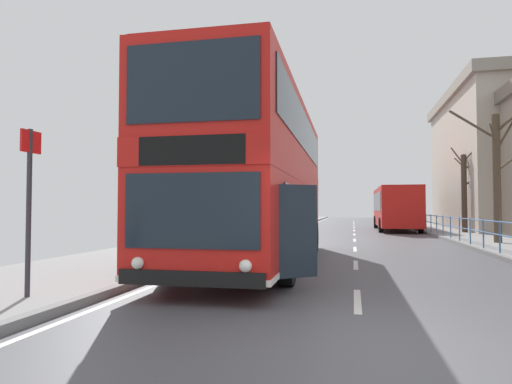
% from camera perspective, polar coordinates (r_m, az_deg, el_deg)
% --- Properties ---
extents(ground, '(15.80, 140.00, 0.20)m').
position_cam_1_polar(ground, '(5.35, 5.02, -18.49)').
color(ground, '#4C4C51').
extents(double_decker_bus_main, '(3.34, 11.28, 4.49)m').
position_cam_1_polar(double_decker_bus_main, '(12.42, 0.47, 1.61)').
color(double_decker_bus_main, red).
rests_on(double_decker_bus_main, ground).
extents(background_bus_far_lane, '(2.69, 10.39, 2.96)m').
position_cam_1_polar(background_bus_far_lane, '(32.95, 17.46, -1.87)').
color(background_bus_far_lane, red).
rests_on(background_bus_far_lane, ground).
extents(pedestrian_railing_far_kerb, '(0.05, 27.13, 1.03)m').
position_cam_1_polar(pedestrian_railing_far_kerb, '(18.60, 26.44, -4.09)').
color(pedestrian_railing_far_kerb, '#386BA8').
rests_on(pedestrian_railing_far_kerb, ground).
extents(bus_stop_sign_near, '(0.08, 0.44, 2.68)m').
position_cam_1_polar(bus_stop_sign_near, '(7.98, -27.09, -0.14)').
color(bus_stop_sign_near, '#2D2D33').
rests_on(bus_stop_sign_near, ground).
extents(bare_tree_far_00, '(3.08, 2.40, 5.70)m').
position_cam_1_polar(bare_tree_far_00, '(20.90, 28.52, 2.34)').
color(bare_tree_far_00, '#4C3D2D').
rests_on(bare_tree_far_00, ground).
extents(bare_tree_far_01, '(1.80, 3.02, 5.23)m').
position_cam_1_polar(bare_tree_far_01, '(29.07, 25.20, 0.47)').
color(bare_tree_far_01, '#423328').
rests_on(bare_tree_far_01, ground).
extents(background_building_02, '(10.12, 17.39, 9.76)m').
position_cam_1_polar(background_building_02, '(54.08, 30.03, 1.74)').
color(background_building_02, '#936656').
rests_on(background_building_02, ground).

